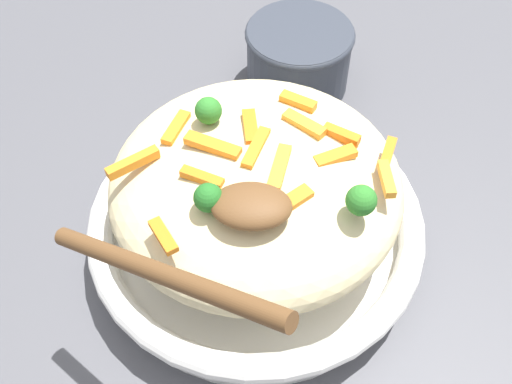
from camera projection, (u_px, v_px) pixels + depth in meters
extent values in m
plane|color=#4C4C51|center=(256.00, 245.00, 0.55)|extent=(2.40, 2.40, 0.00)
cylinder|color=white|center=(256.00, 237.00, 0.54)|extent=(0.26, 0.26, 0.03)
torus|color=white|center=(256.00, 220.00, 0.52)|extent=(0.29, 0.29, 0.02)
torus|color=black|center=(256.00, 217.00, 0.52)|extent=(0.28, 0.28, 0.00)
ellipsoid|color=beige|center=(256.00, 185.00, 0.49)|extent=(0.23, 0.23, 0.08)
cube|color=orange|center=(133.00, 163.00, 0.45)|extent=(0.04, 0.03, 0.01)
cube|color=orange|center=(253.00, 150.00, 0.45)|extent=(0.02, 0.04, 0.01)
cube|color=orange|center=(253.00, 202.00, 0.42)|extent=(0.03, 0.02, 0.01)
cube|color=orange|center=(163.00, 236.00, 0.41)|extent=(0.02, 0.03, 0.01)
cube|color=orange|center=(176.00, 128.00, 0.47)|extent=(0.02, 0.04, 0.01)
cube|color=orange|center=(202.00, 178.00, 0.44)|extent=(0.03, 0.02, 0.01)
cube|color=orange|center=(213.00, 145.00, 0.45)|extent=(0.04, 0.03, 0.01)
cube|color=orange|center=(387.00, 179.00, 0.44)|extent=(0.01, 0.03, 0.01)
cube|color=orange|center=(388.00, 152.00, 0.46)|extent=(0.02, 0.03, 0.01)
cube|color=orange|center=(341.00, 135.00, 0.47)|extent=(0.03, 0.02, 0.01)
cube|color=orange|center=(250.00, 127.00, 0.47)|extent=(0.02, 0.04, 0.01)
cube|color=orange|center=(304.00, 125.00, 0.47)|extent=(0.03, 0.03, 0.01)
cube|color=orange|center=(298.00, 102.00, 0.49)|extent=(0.03, 0.02, 0.01)
cube|color=orange|center=(335.00, 162.00, 0.45)|extent=(0.03, 0.02, 0.01)
cube|color=orange|center=(279.00, 168.00, 0.44)|extent=(0.02, 0.04, 0.01)
cube|color=orange|center=(295.00, 199.00, 0.43)|extent=(0.03, 0.03, 0.01)
cylinder|color=#296820|center=(209.00, 121.00, 0.47)|extent=(0.01, 0.01, 0.01)
sphere|color=#2D7A28|center=(208.00, 111.00, 0.47)|extent=(0.02, 0.02, 0.02)
cylinder|color=#296820|center=(359.00, 210.00, 0.42)|extent=(0.01, 0.01, 0.01)
sphere|color=#2D7A28|center=(361.00, 200.00, 0.42)|extent=(0.02, 0.02, 0.02)
cylinder|color=#205B1C|center=(209.00, 207.00, 0.43)|extent=(0.01, 0.01, 0.01)
sphere|color=#236B23|center=(208.00, 198.00, 0.42)|extent=(0.02, 0.02, 0.02)
ellipsoid|color=brown|center=(244.00, 206.00, 0.41)|extent=(0.06, 0.04, 0.02)
cylinder|color=brown|center=(159.00, 273.00, 0.34)|extent=(0.16, 0.10, 0.08)
cylinder|color=#333842|center=(298.00, 58.00, 0.66)|extent=(0.11, 0.11, 0.07)
torus|color=#333842|center=(300.00, 34.00, 0.63)|extent=(0.12, 0.12, 0.01)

